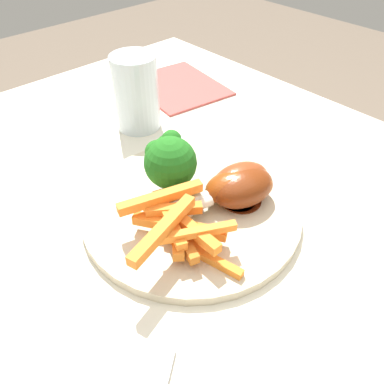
{
  "coord_description": "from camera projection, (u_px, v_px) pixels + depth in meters",
  "views": [
    {
      "loc": [
        0.18,
        -0.23,
        1.06
      ],
      "look_at": [
        -0.07,
        0.0,
        0.77
      ],
      "focal_mm": 36.23,
      "sensor_mm": 36.0,
      "label": 1
    }
  ],
  "objects": [
    {
      "name": "dining_table",
      "position": [
        229.0,
        303.0,
        0.5
      ],
      "size": [
        1.07,
        0.74,
        0.73
      ],
      "color": "silver",
      "rests_on": "ground_plane"
    },
    {
      "name": "dinner_plate",
      "position": [
        192.0,
        208.0,
        0.47
      ],
      "size": [
        0.26,
        0.26,
        0.01
      ],
      "primitive_type": "cylinder",
      "color": "beige",
      "rests_on": "dining_table"
    },
    {
      "name": "broccoli_floret_front",
      "position": [
        173.0,
        159.0,
        0.46
      ],
      "size": [
        0.06,
        0.06,
        0.07
      ],
      "color": "#91B257",
      "rests_on": "dinner_plate"
    },
    {
      "name": "carrot_fries_pile",
      "position": [
        176.0,
        224.0,
        0.41
      ],
      "size": [
        0.14,
        0.13,
        0.05
      ],
      "color": "orange",
      "rests_on": "dinner_plate"
    },
    {
      "name": "chicken_drumstick_near",
      "position": [
        236.0,
        188.0,
        0.45
      ],
      "size": [
        0.09,
        0.12,
        0.04
      ],
      "color": "#62220A",
      "rests_on": "dinner_plate"
    },
    {
      "name": "chicken_drumstick_far",
      "position": [
        240.0,
        188.0,
        0.45
      ],
      "size": [
        0.07,
        0.13,
        0.04
      ],
      "color": "#4E1A09",
      "rests_on": "dinner_plate"
    },
    {
      "name": "chicken_drumstick_extra",
      "position": [
        236.0,
        183.0,
        0.46
      ],
      "size": [
        0.06,
        0.14,
        0.04
      ],
      "color": "#622310",
      "rests_on": "dinner_plate"
    },
    {
      "name": "water_glass",
      "position": [
        136.0,
        93.0,
        0.58
      ],
      "size": [
        0.07,
        0.07,
        0.11
      ],
      "primitive_type": "cylinder",
      "color": "silver",
      "rests_on": "dining_table"
    },
    {
      "name": "napkin",
      "position": [
        178.0,
        86.0,
        0.72
      ],
      "size": [
        0.19,
        0.16,
        0.0
      ],
      "primitive_type": "cube",
      "rotation": [
        0.0,
        0.0,
        2.99
      ],
      "color": "#B74C47",
      "rests_on": "dining_table"
    }
  ]
}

